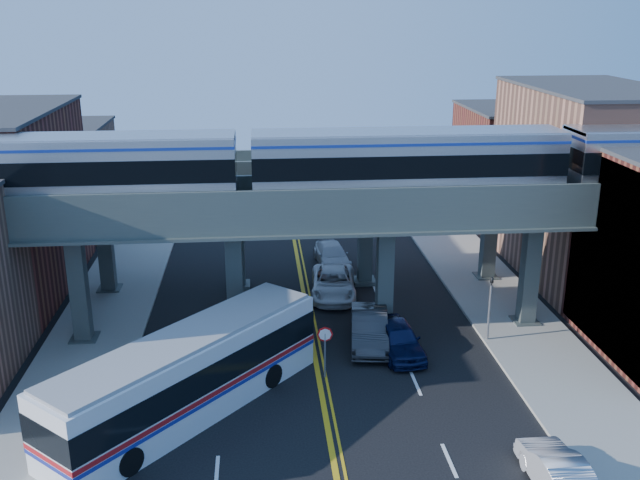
# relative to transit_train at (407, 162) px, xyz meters

# --- Properties ---
(ground) EXTENTS (120.00, 120.00, 0.00)m
(ground) POSITION_rel_transit_train_xyz_m (-4.97, -8.00, -9.33)
(ground) COLOR black
(ground) RESTS_ON ground
(sidewalk_west) EXTENTS (5.00, 70.00, 0.16)m
(sidewalk_west) POSITION_rel_transit_train_xyz_m (-16.47, 2.00, -9.25)
(sidewalk_west) COLOR gray
(sidewalk_west) RESTS_ON ground
(sidewalk_east) EXTENTS (5.00, 70.00, 0.16)m
(sidewalk_east) POSITION_rel_transit_train_xyz_m (6.53, 2.00, -9.25)
(sidewalk_east) COLOR gray
(sidewalk_east) RESTS_ON ground
(building_west_c) EXTENTS (8.00, 10.00, 8.00)m
(building_west_c) POSITION_rel_transit_train_xyz_m (-23.47, 21.00, -5.33)
(building_west_c) COLOR #9B6450
(building_west_c) RESTS_ON ground
(building_east_b) EXTENTS (8.00, 14.00, 12.00)m
(building_east_b) POSITION_rel_transit_train_xyz_m (13.53, 8.00, -3.33)
(building_east_b) COLOR #9B6450
(building_east_b) RESTS_ON ground
(building_east_c) EXTENTS (8.00, 10.00, 9.00)m
(building_east_c) POSITION_rel_transit_train_xyz_m (13.53, 21.00, -4.83)
(building_east_c) COLOR maroon
(building_east_c) RESTS_ON ground
(mural_panel) EXTENTS (0.10, 9.50, 9.50)m
(mural_panel) POSITION_rel_transit_train_xyz_m (9.58, -4.00, -4.58)
(mural_panel) COLOR teal
(mural_panel) RESTS_ON ground
(elevated_viaduct_near) EXTENTS (52.00, 3.60, 7.40)m
(elevated_viaduct_near) POSITION_rel_transit_train_xyz_m (-4.97, 0.00, -2.86)
(elevated_viaduct_near) COLOR #404B49
(elevated_viaduct_near) RESTS_ON ground
(elevated_viaduct_far) EXTENTS (52.00, 3.60, 7.40)m
(elevated_viaduct_far) POSITION_rel_transit_train_xyz_m (-4.97, 7.00, -2.86)
(elevated_viaduct_far) COLOR #404B49
(elevated_viaduct_far) RESTS_ON ground
(transit_train) EXTENTS (48.85, 3.06, 3.57)m
(transit_train) POSITION_rel_transit_train_xyz_m (0.00, 0.00, 0.00)
(transit_train) COLOR black
(transit_train) RESTS_ON elevated_viaduct_near
(stop_sign) EXTENTS (0.76, 0.09, 2.63)m
(stop_sign) POSITION_rel_transit_train_xyz_m (-4.67, -5.00, -7.57)
(stop_sign) COLOR slate
(stop_sign) RESTS_ON ground
(traffic_signal) EXTENTS (0.15, 0.18, 4.10)m
(traffic_signal) POSITION_rel_transit_train_xyz_m (4.23, -2.00, -7.03)
(traffic_signal) COLOR slate
(traffic_signal) RESTS_ON ground
(transit_bus) EXTENTS (11.44, 12.19, 3.53)m
(transit_bus) POSITION_rel_transit_train_xyz_m (-10.80, -7.58, -7.52)
(transit_bus) COLOR white
(transit_bus) RESTS_ON ground
(car_lane_a) EXTENTS (2.36, 4.94, 1.63)m
(car_lane_a) POSITION_rel_transit_train_xyz_m (-0.70, -2.83, -8.52)
(car_lane_a) COLOR #0F153A
(car_lane_a) RESTS_ON ground
(car_lane_b) EXTENTS (2.53, 5.54, 1.76)m
(car_lane_b) POSITION_rel_transit_train_xyz_m (-2.02, -1.66, -8.45)
(car_lane_b) COLOR #28282B
(car_lane_b) RESTS_ON ground
(car_lane_c) EXTENTS (3.14, 5.90, 1.58)m
(car_lane_c) POSITION_rel_transit_train_xyz_m (-3.17, 5.10, -8.54)
(car_lane_c) COLOR silver
(car_lane_c) RESTS_ON ground
(car_lane_d) EXTENTS (2.43, 5.16, 1.45)m
(car_lane_d) POSITION_rel_transit_train_xyz_m (-2.69, 10.43, -8.60)
(car_lane_d) COLOR #ABABB0
(car_lane_d) RESTS_ON ground
(car_parked_curb) EXTENTS (1.70, 4.67, 1.53)m
(car_parked_curb) POSITION_rel_transit_train_xyz_m (2.95, -14.16, -8.57)
(car_parked_curb) COLOR #BBBABF
(car_parked_curb) RESTS_ON ground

